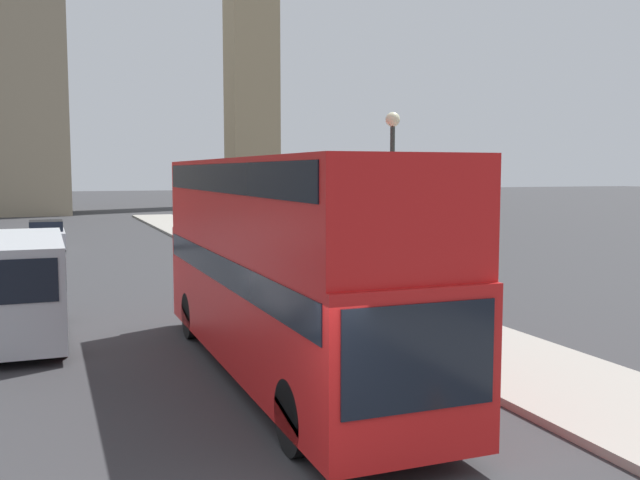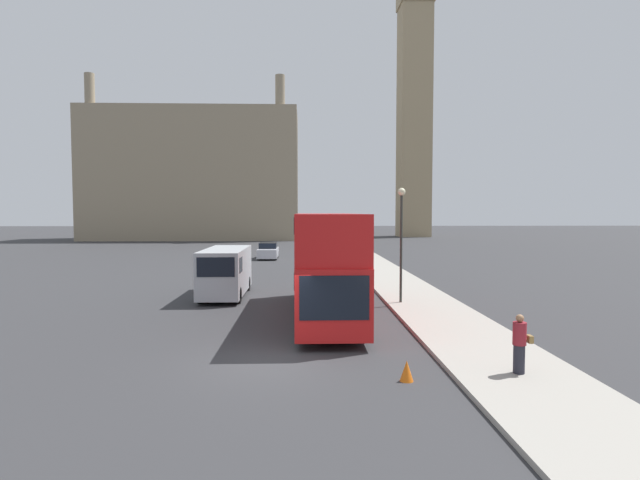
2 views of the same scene
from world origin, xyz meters
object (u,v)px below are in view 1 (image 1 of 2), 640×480
street_lamp (392,187)px  parked_sedan (46,236)px  red_double_decker_bus (282,256)px  white_van (18,286)px

street_lamp → parked_sedan: (-8.08, 24.37, -3.05)m
red_double_decker_bus → street_lamp: size_ratio=2.07×
street_lamp → parked_sedan: street_lamp is taller
white_van → red_double_decker_bus: bearing=-45.3°
white_van → parked_sedan: bearing=88.2°
white_van → parked_sedan: white_van is taller
white_van → parked_sedan: size_ratio=1.36×
street_lamp → parked_sedan: 25.85m
red_double_decker_bus → parked_sedan: (-4.40, 26.82, -1.75)m
red_double_decker_bus → parked_sedan: bearing=99.3°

